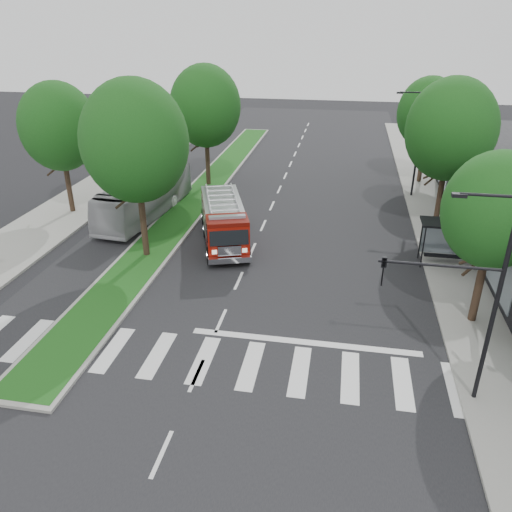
{
  "coord_description": "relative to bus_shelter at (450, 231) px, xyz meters",
  "views": [
    {
      "loc": [
        5.12,
        -19.08,
        12.82
      ],
      "look_at": [
        1.04,
        3.51,
        1.8
      ],
      "focal_mm": 35.0,
      "sensor_mm": 36.0,
      "label": 1
    }
  ],
  "objects": [
    {
      "name": "streetlight_right_near",
      "position": [
        -1.59,
        -11.65,
        2.63
      ],
      "size": [
        4.08,
        0.22,
        8.0
      ],
      "color": "black",
      "rests_on": "ground"
    },
    {
      "name": "ground",
      "position": [
        -11.2,
        -8.15,
        -2.04
      ],
      "size": [
        140.0,
        140.0,
        0.0
      ],
      "primitive_type": "plane",
      "color": "black",
      "rests_on": "ground"
    },
    {
      "name": "streetlight_right_far",
      "position": [
        -0.85,
        11.85,
        2.44
      ],
      "size": [
        2.11,
        0.2,
        8.0
      ],
      "color": "black",
      "rests_on": "ground"
    },
    {
      "name": "tree_median_near",
      "position": [
        -17.2,
        -2.15,
        4.77
      ],
      "size": [
        5.8,
        5.8,
        10.16
      ],
      "color": "black",
      "rests_on": "ground"
    },
    {
      "name": "tree_left_mid",
      "position": [
        -25.2,
        3.85,
        4.12
      ],
      "size": [
        5.2,
        5.2,
        9.16
      ],
      "color": "black",
      "rests_on": "ground"
    },
    {
      "name": "tree_right_far",
      "position": [
        0.3,
        15.85,
        3.8
      ],
      "size": [
        5.0,
        5.0,
        8.73
      ],
      "color": "black",
      "rests_on": "ground"
    },
    {
      "name": "tree_right_mid",
      "position": [
        0.3,
        5.85,
        4.45
      ],
      "size": [
        5.6,
        5.6,
        9.72
      ],
      "color": "black",
      "rests_on": "ground"
    },
    {
      "name": "tree_median_far",
      "position": [
        -17.2,
        11.85,
        4.45
      ],
      "size": [
        5.6,
        5.6,
        9.72
      ],
      "color": "black",
      "rests_on": "ground"
    },
    {
      "name": "sidewalk_left",
      "position": [
        -25.7,
        1.85,
        -1.96
      ],
      "size": [
        5.0,
        80.0,
        0.15
      ],
      "primitive_type": "cube",
      "color": "gray",
      "rests_on": "ground"
    },
    {
      "name": "city_bus",
      "position": [
        -19.7,
        4.31,
        -0.55
      ],
      "size": [
        3.52,
        10.87,
        2.97
      ],
      "primitive_type": "imported",
      "rotation": [
        0.0,
        0.0,
        -0.1
      ],
      "color": "#B0B0B4",
      "rests_on": "ground"
    },
    {
      "name": "tree_right_near",
      "position": [
        0.3,
        -6.15,
        3.47
      ],
      "size": [
        4.4,
        4.4,
        8.05
      ],
      "color": "black",
      "rests_on": "ground"
    },
    {
      "name": "sidewalk_right",
      "position": [
        1.3,
        1.85,
        -1.96
      ],
      "size": [
        5.0,
        80.0,
        0.15
      ],
      "primitive_type": "cube",
      "color": "gray",
      "rests_on": "ground"
    },
    {
      "name": "median",
      "position": [
        -17.2,
        9.85,
        -1.96
      ],
      "size": [
        3.0,
        50.0,
        0.15
      ],
      "color": "gray",
      "rests_on": "ground"
    },
    {
      "name": "fire_engine",
      "position": [
        -13.21,
        0.86,
        -0.7
      ],
      "size": [
        4.83,
        8.42,
        2.8
      ],
      "rotation": [
        0.0,
        0.0,
        0.32
      ],
      "color": "#560A04",
      "rests_on": "ground"
    },
    {
      "name": "bus_shelter",
      "position": [
        0.0,
        0.0,
        0.0
      ],
      "size": [
        3.2,
        1.6,
        2.61
      ],
      "color": "black",
      "rests_on": "ground"
    }
  ]
}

